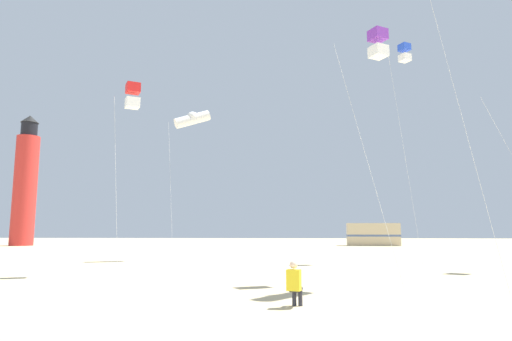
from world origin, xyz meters
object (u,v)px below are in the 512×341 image
kite_box_violet (378,44)px  kite_box_blue (405,53)px  kite_flyer_standing (295,282)px  lighthouse_distant (25,184)px  kite_box_scarlet (133,96)px  rv_van_tan (373,235)px  kite_tube_white (192,119)px

kite_box_violet → kite_box_blue: 11.72m
kite_flyer_standing → lighthouse_distant: 54.24m
kite_box_scarlet → rv_van_tan: kite_box_scarlet is taller
kite_tube_white → rv_van_tan: size_ratio=1.54×
kite_box_scarlet → rv_van_tan: bearing=64.5°
kite_box_scarlet → lighthouse_distant: bearing=127.2°
lighthouse_distant → kite_box_scarlet: bearing=-52.8°
kite_tube_white → kite_box_scarlet: bearing=-94.1°
kite_flyer_standing → lighthouse_distant: bearing=-36.1°
kite_flyer_standing → kite_box_violet: bearing=-106.9°
kite_box_violet → lighthouse_distant: bearing=135.4°
kite_flyer_standing → kite_tube_white: kite_tube_white is taller
kite_flyer_standing → rv_van_tan: (10.77, 45.06, 0.78)m
kite_tube_white → kite_box_violet: kite_tube_white is taller
kite_flyer_standing → kite_box_blue: size_ratio=0.08×
kite_tube_white → kite_box_scarlet: 9.70m
kite_box_scarlet → lighthouse_distant: size_ratio=0.51×
kite_box_violet → rv_van_tan: size_ratio=1.51×
kite_tube_white → kite_box_blue: (13.96, -1.19, 3.77)m
kite_box_scarlet → kite_box_violet: bearing=-10.4°
kite_box_scarlet → lighthouse_distant: lighthouse_distant is taller
kite_box_violet → rv_van_tan: bearing=79.6°
kite_tube_white → kite_box_scarlet: kite_tube_white is taller
kite_tube_white → lighthouse_distant: size_ratio=0.60×
kite_box_violet → kite_box_scarlet: kite_box_violet is taller
rv_van_tan → lighthouse_distant: bearing=-172.4°
kite_flyer_standing → rv_van_tan: rv_van_tan is taller
kite_tube_white → kite_box_blue: bearing=-4.9°
kite_tube_white → rv_van_tan: bearing=58.3°
kite_box_blue → kite_box_scarlet: 17.65m
kite_box_scarlet → kite_tube_white: bearing=85.9°
kite_box_blue → kite_box_scarlet: bearing=-150.2°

